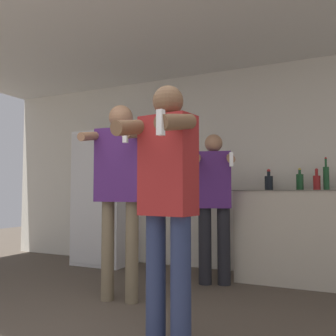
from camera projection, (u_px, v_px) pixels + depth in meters
name	position (u px, v px, depth m)	size (l,w,h in m)	color
wall_back	(224.00, 169.00, 4.81)	(7.00, 0.06, 2.55)	beige
ceiling_slab	(169.00, 17.00, 3.41)	(7.00, 3.76, 0.05)	silver
refrigerator	(106.00, 198.00, 5.16)	(0.74, 0.64, 1.80)	white
counter	(294.00, 236.00, 4.09)	(1.23, 0.61, 1.00)	#BCB29E
bottle_amber_bourbon	(300.00, 181.00, 4.17)	(0.08, 0.08, 0.25)	#194723
bottle_brown_liquor	(326.00, 177.00, 4.06)	(0.06, 0.06, 0.36)	#194723
bottle_tall_gin	(317.00, 182.00, 4.10)	(0.08, 0.08, 0.24)	maroon
bottle_short_whiskey	(269.00, 182.00, 4.32)	(0.09, 0.09, 0.25)	black
person_woman_foreground	(167.00, 194.00, 2.32)	(0.45, 0.47, 1.65)	navy
person_man_side	(120.00, 179.00, 3.41)	(0.53, 0.49, 1.78)	#75664C
person_spectator_back	(214.00, 199.00, 4.01)	(0.52, 0.57, 1.61)	black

